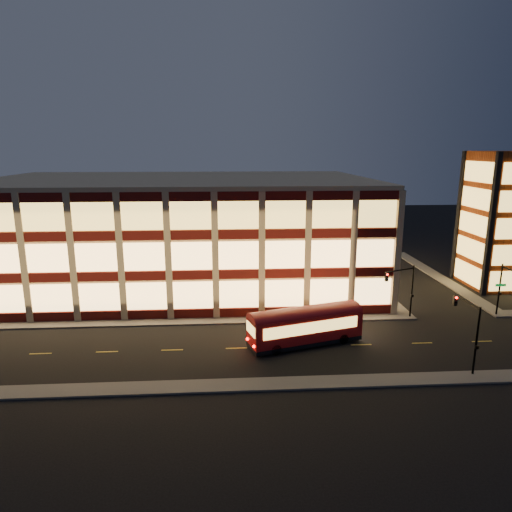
{
  "coord_description": "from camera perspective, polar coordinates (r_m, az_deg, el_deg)",
  "views": [
    {
      "loc": [
        3.28,
        -45.84,
        18.46
      ],
      "look_at": [
        6.77,
        8.0,
        5.58
      ],
      "focal_mm": 32.0,
      "sensor_mm": 36.0,
      "label": 1
    }
  ],
  "objects": [
    {
      "name": "office_building",
      "position": [
        64.05,
        -9.22,
        3.17
      ],
      "size": [
        50.45,
        30.45,
        14.5
      ],
      "color": "tan",
      "rests_on": "ground"
    },
    {
      "name": "ground",
      "position": [
        49.53,
        -7.32,
        -8.58
      ],
      "size": [
        200.0,
        200.0,
        0.0
      ],
      "primitive_type": "plane",
      "color": "black",
      "rests_on": "ground"
    },
    {
      "name": "trolley_bus",
      "position": [
        44.21,
        6.17,
        -8.43
      ],
      "size": [
        11.32,
        5.76,
        3.72
      ],
      "rotation": [
        0.0,
        0.0,
        0.29
      ],
      "color": "#9E080B",
      "rests_on": "ground"
    },
    {
      "name": "sidewalk_tower_west",
      "position": [
        72.32,
        21.59,
        -2.27
      ],
      "size": [
        2.0,
        30.0,
        0.15
      ],
      "primitive_type": "cube",
      "color": "#514F4C",
      "rests_on": "ground"
    },
    {
      "name": "traffic_signal_right",
      "position": [
        56.25,
        29.0,
        -3.09
      ],
      "size": [
        1.2,
        4.37,
        6.0
      ],
      "color": "black",
      "rests_on": "ground"
    },
    {
      "name": "sidewalk_office_east",
      "position": [
        68.38,
        13.21,
        -2.54
      ],
      "size": [
        2.0,
        30.0,
        0.15
      ],
      "primitive_type": "cube",
      "color": "#514F4C",
      "rests_on": "ground"
    },
    {
      "name": "stair_tower",
      "position": [
        69.1,
        28.46,
        3.92
      ],
      "size": [
        8.6,
        8.6,
        18.0
      ],
      "color": "#8C3814",
      "rests_on": "ground"
    },
    {
      "name": "traffic_signal_far",
      "position": [
        51.84,
        17.9,
        -3.31
      ],
      "size": [
        3.79,
        1.87,
        6.0
      ],
      "color": "black",
      "rests_on": "ground"
    },
    {
      "name": "traffic_signal_near",
      "position": [
        42.73,
        25.03,
        -7.49
      ],
      "size": [
        0.32,
        4.45,
        6.0
      ],
      "color": "black",
      "rests_on": "ground"
    },
    {
      "name": "sidewalk_near",
      "position": [
        37.78,
        -8.54,
        -15.86
      ],
      "size": [
        100.0,
        2.0,
        0.15
      ],
      "primitive_type": "cube",
      "color": "#514F4C",
      "rests_on": "ground"
    },
    {
      "name": "sidewalk_office_south",
      "position": [
        50.71,
        -10.67,
        -8.08
      ],
      "size": [
        54.0,
        2.0,
        0.15
      ],
      "primitive_type": "cube",
      "color": "#514F4C",
      "rests_on": "ground"
    }
  ]
}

